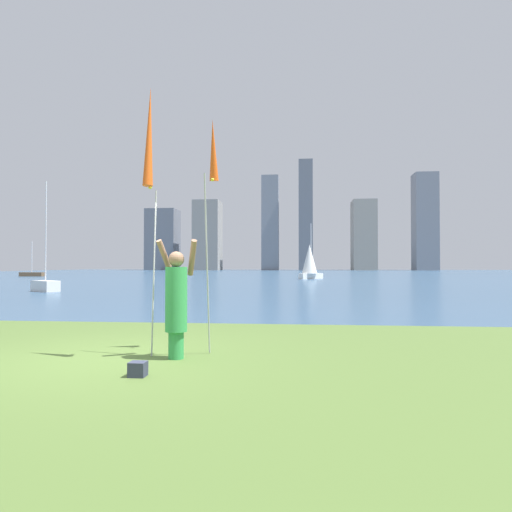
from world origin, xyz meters
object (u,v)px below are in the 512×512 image
sailboat_0 (45,285)px  sailboat_2 (310,261)px  person (176,300)px  sailboat_1 (32,274)px  kite_flag_left (149,141)px  kite_flag_right (213,157)px  bag (138,369)px

sailboat_0 → sailboat_2: size_ratio=1.07×
person → sailboat_1: bearing=112.9°
sailboat_0 → person: bearing=-54.1°
sailboat_2 → kite_flag_left: bearing=-94.9°
kite_flag_left → kite_flag_right: 1.14m
person → sailboat_1: sailboat_1 is taller
person → sailboat_0: (-11.78, 16.27, -0.55)m
sailboat_0 → sailboat_1: size_ratio=1.39×
person → kite_flag_left: kite_flag_left is taller
sailboat_1 → sailboat_2: 34.55m
kite_flag_left → sailboat_2: (3.35, 38.79, -1.60)m
person → kite_flag_left: bearing=171.5°
sailboat_0 → sailboat_1: bearing=123.1°
person → kite_flag_right: kite_flag_right is taller
bag → person: bearing=80.4°
kite_flag_left → person: bearing=2.8°
kite_flag_left → sailboat_2: size_ratio=0.77×
kite_flag_left → bag: kite_flag_left is taller
bag → sailboat_2: sailboat_2 is taller
person → sailboat_0: sailboat_0 is taller
sailboat_1 → bag: bearing=-56.7°
sailboat_0 → kite_flag_right: bearing=-51.9°
sailboat_2 → kite_flag_right: bearing=-93.7°
kite_flag_right → sailboat_0: size_ratio=0.66×
kite_flag_right → sailboat_1: bearing=124.9°
person → kite_flag_left: size_ratio=0.43×
kite_flag_right → sailboat_2: sailboat_2 is taller
person → sailboat_2: (2.91, 38.77, 0.89)m
kite_flag_left → sailboat_1: size_ratio=1.00×
sailboat_0 → kite_flag_left: bearing=-55.2°
bag → sailboat_2: size_ratio=0.04×
bag → sailboat_1: sailboat_1 is taller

